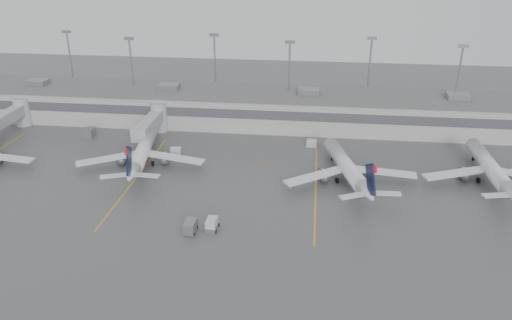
# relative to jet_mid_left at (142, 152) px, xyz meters

# --- Properties ---
(ground) EXTENTS (260.00, 260.00, 0.00)m
(ground) POSITION_rel_jet_mid_left_xyz_m (18.05, -29.89, -2.94)
(ground) COLOR #4C4C4E
(ground) RESTS_ON ground
(terminal) EXTENTS (152.00, 17.00, 9.45)m
(terminal) POSITION_rel_jet_mid_left_xyz_m (18.04, 28.09, 1.23)
(terminal) COLOR #A3A39E
(terminal) RESTS_ON ground
(light_masts) EXTENTS (142.40, 8.00, 20.60)m
(light_masts) POSITION_rel_jet_mid_left_xyz_m (18.05, 33.86, 9.08)
(light_masts) COLOR gray
(light_masts) RESTS_ON ground
(jet_bridge_left) EXTENTS (4.00, 17.20, 7.00)m
(jet_bridge_left) POSITION_rel_jet_mid_left_xyz_m (-37.45, 15.83, 0.92)
(jet_bridge_left) COLOR #95989A
(jet_bridge_left) RESTS_ON ground
(jet_bridge_right) EXTENTS (4.00, 17.20, 7.00)m
(jet_bridge_right) POSITION_rel_jet_mid_left_xyz_m (-2.45, 15.83, 0.92)
(jet_bridge_right) COLOR #95989A
(jet_bridge_right) RESTS_ON ground
(stand_markings) EXTENTS (105.25, 40.00, 0.01)m
(stand_markings) POSITION_rel_jet_mid_left_xyz_m (18.05, -5.89, -2.94)
(stand_markings) COLOR #EBAC0D
(stand_markings) RESTS_ON ground
(jet_mid_left) EXTENTS (25.83, 29.16, 9.48)m
(jet_mid_left) POSITION_rel_jet_mid_left_xyz_m (0.00, 0.00, 0.00)
(jet_mid_left) COLOR silver
(jet_mid_left) RESTS_ON ground
(jet_mid_right) EXTENTS (25.17, 28.58, 9.44)m
(jet_mid_right) POSITION_rel_jet_mid_left_xyz_m (41.41, -2.53, -0.01)
(jet_mid_right) COLOR silver
(jet_mid_right) RESTS_ON ground
(jet_far_right) EXTENTS (26.41, 29.59, 9.58)m
(jet_far_right) POSITION_rel_jet_mid_left_xyz_m (68.50, 0.28, 0.03)
(jet_far_right) COLOR silver
(jet_far_right) RESTS_ON ground
(baggage_tug) EXTENTS (2.02, 3.03, 1.91)m
(baggage_tug) POSITION_rel_jet_mid_left_xyz_m (19.08, -22.88, -2.20)
(baggage_tug) COLOR silver
(baggage_tug) RESTS_ON ground
(baggage_cart) EXTENTS (1.83, 3.09, 1.95)m
(baggage_cart) POSITION_rel_jet_mid_left_xyz_m (15.88, -24.08, -1.93)
(baggage_cart) COLOR slate
(baggage_cart) RESTS_ON ground
(gse_uld_b) EXTENTS (2.36, 1.71, 1.57)m
(gse_uld_b) POSITION_rel_jet_mid_left_xyz_m (5.24, 6.13, -2.16)
(gse_uld_b) COLOR silver
(gse_uld_b) RESTS_ON ground
(gse_uld_c) EXTENTS (2.39, 1.74, 1.58)m
(gse_uld_c) POSITION_rel_jet_mid_left_xyz_m (34.43, 14.28, -2.16)
(gse_uld_c) COLOR silver
(gse_uld_c) RESTS_ON ground
(gse_loader) EXTENTS (2.14, 3.25, 1.96)m
(gse_loader) POSITION_rel_jet_mid_left_xyz_m (-17.88, 14.21, -1.96)
(gse_loader) COLOR slate
(gse_loader) RESTS_ON ground
(cone_b) EXTENTS (0.40, 0.40, 0.64)m
(cone_b) POSITION_rel_jet_mid_left_xyz_m (-5.14, 1.90, -2.63)
(cone_b) COLOR #FD4705
(cone_b) RESTS_ON ground
(cone_c) EXTENTS (0.45, 0.45, 0.72)m
(cone_c) POSITION_rel_jet_mid_left_xyz_m (24.01, 4.60, -2.59)
(cone_c) COLOR #FD4705
(cone_c) RESTS_ON ground
(cone_d) EXTENTS (0.43, 0.43, 0.69)m
(cone_d) POSITION_rel_jet_mid_left_xyz_m (71.21, 1.42, -2.60)
(cone_d) COLOR #FD4705
(cone_d) RESTS_ON ground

